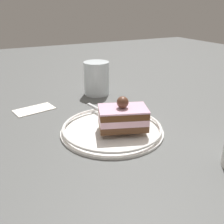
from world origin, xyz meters
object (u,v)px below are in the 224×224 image
(dessert_plate, at_px, (112,129))
(cake_slice, at_px, (123,117))
(fork, at_px, (106,112))
(drink_glass_far, at_px, (97,79))
(folded_napkin, at_px, (34,109))

(dessert_plate, distance_m, cake_slice, 0.04)
(cake_slice, distance_m, fork, 0.09)
(cake_slice, relative_size, fork, 0.89)
(drink_glass_far, xyz_separation_m, folded_napkin, (-0.04, 0.19, -0.04))
(cake_slice, xyz_separation_m, drink_glass_far, (0.26, -0.06, 0.01))
(drink_glass_far, bearing_deg, fork, 162.74)
(dessert_plate, height_order, cake_slice, cake_slice)
(fork, distance_m, drink_glass_far, 0.18)
(dessert_plate, relative_size, folded_napkin, 2.21)
(dessert_plate, distance_m, folded_napkin, 0.23)
(dessert_plate, xyz_separation_m, folded_napkin, (0.19, 0.12, -0.01))
(dessert_plate, height_order, fork, fork)
(drink_glass_far, bearing_deg, folded_napkin, 102.69)
(drink_glass_far, distance_m, folded_napkin, 0.20)
(cake_slice, height_order, drink_glass_far, drink_glass_far)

